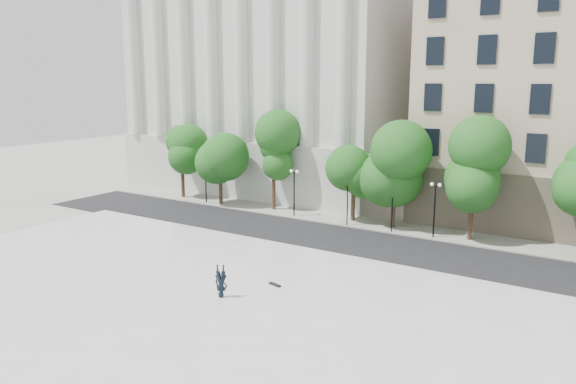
# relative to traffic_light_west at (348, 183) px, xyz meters

# --- Properties ---
(ground) EXTENTS (160.00, 160.00, 0.00)m
(ground) POSITION_rel_traffic_light_west_xyz_m (1.62, -22.30, -3.73)
(ground) COLOR beige
(ground) RESTS_ON ground
(plaza) EXTENTS (44.00, 22.00, 0.45)m
(plaza) POSITION_rel_traffic_light_west_xyz_m (1.62, -19.30, -3.51)
(plaza) COLOR white
(plaza) RESTS_ON ground
(street) EXTENTS (60.00, 8.00, 0.02)m
(street) POSITION_rel_traffic_light_west_xyz_m (1.62, -4.30, -3.72)
(street) COLOR black
(street) RESTS_ON ground
(far_sidewalk) EXTENTS (60.00, 4.00, 0.12)m
(far_sidewalk) POSITION_rel_traffic_light_west_xyz_m (1.62, 1.70, -3.67)
(far_sidewalk) COLOR #B0ADA2
(far_sidewalk) RESTS_ON ground
(building_west) EXTENTS (31.50, 27.65, 25.60)m
(building_west) POSITION_rel_traffic_light_west_xyz_m (-15.38, 16.27, 9.15)
(building_west) COLOR silver
(building_west) RESTS_ON ground
(traffic_light_west) EXTENTS (0.51, 1.85, 4.23)m
(traffic_light_west) POSITION_rel_traffic_light_west_xyz_m (0.00, 0.00, 0.00)
(traffic_light_west) COLOR black
(traffic_light_west) RESTS_ON ground
(traffic_light_east) EXTENTS (0.75, 1.77, 4.20)m
(traffic_light_east) POSITION_rel_traffic_light_west_xyz_m (3.98, 0.00, -0.04)
(traffic_light_east) COLOR black
(traffic_light_east) RESTS_ON ground
(person_lying) EXTENTS (1.49, 1.92, 0.50)m
(person_lying) POSITION_rel_traffic_light_west_xyz_m (1.85, -18.74, -3.03)
(person_lying) COLOR black
(person_lying) RESTS_ON plaza
(skateboard) EXTENTS (0.89, 0.43, 0.09)m
(skateboard) POSITION_rel_traffic_light_west_xyz_m (3.31, -15.69, -3.24)
(skateboard) COLOR black
(skateboard) RESTS_ON plaza
(street_trees) EXTENTS (45.03, 5.17, 7.62)m
(street_trees) POSITION_rel_traffic_light_west_xyz_m (1.82, 1.22, 1.38)
(street_trees) COLOR #382619
(street_trees) RESTS_ON ground
(lamp_posts) EXTENTS (35.18, 0.28, 4.40)m
(lamp_posts) POSITION_rel_traffic_light_west_xyz_m (1.22, 0.30, -0.85)
(lamp_posts) COLOR black
(lamp_posts) RESTS_ON ground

